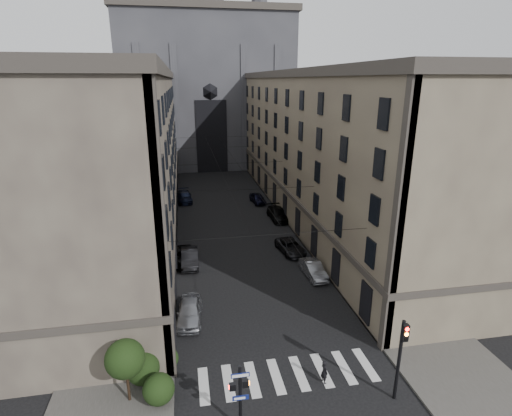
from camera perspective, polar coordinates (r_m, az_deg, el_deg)
sidewalk_left at (r=54.11m, az=-14.94°, el=-1.75°), size 7.00×80.00×0.15m
sidewalk_right at (r=56.28m, az=6.84°, el=-0.50°), size 7.00×80.00×0.15m
zebra_crossing at (r=27.24m, az=4.55°, el=-22.62°), size 11.00×3.20×0.01m
building_left at (r=52.20m, az=-19.00°, el=7.72°), size 13.60×60.60×18.85m
building_right at (r=55.06m, az=10.16°, el=8.88°), size 13.60×60.60×18.85m
gothic_tower at (r=90.08m, az=-7.15°, el=17.80°), size 35.00×23.00×58.00m
pedestrian_signal_left at (r=22.59m, az=-2.31°, el=-24.93°), size 1.02×0.38×4.00m
traffic_light_right at (r=24.87m, az=20.00°, el=-18.69°), size 0.34×0.50×5.20m
shrub_cluster at (r=25.66m, az=-15.96°, el=-21.13°), size 3.90×4.40×3.90m
tram_wires at (r=51.95m, az=-3.95°, el=6.24°), size 14.00×60.00×0.43m
car_left_near at (r=31.92m, az=-9.48°, el=-14.33°), size 2.26×4.78×1.58m
car_left_midnear at (r=40.54m, az=-9.44°, el=-7.03°), size 1.67×4.72×1.55m
car_left_midfar at (r=41.25m, az=-10.26°, el=-6.78°), size 2.76×5.09×1.35m
car_left_far at (r=61.48m, az=-10.21°, el=1.61°), size 2.49×5.45×1.55m
car_right_near at (r=38.23m, az=8.19°, el=-8.68°), size 1.72×4.35×1.41m
car_right_midnear at (r=42.94m, az=4.97°, el=-5.55°), size 2.78×4.98×1.32m
car_right_midfar at (r=52.76m, az=3.16°, el=-0.85°), size 2.42×5.46×1.56m
car_right_far at (r=59.74m, az=0.25°, el=1.38°), size 2.25×4.46×1.46m
pedestrian at (r=26.50m, az=9.73°, el=-22.04°), size 0.50×0.64×1.55m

